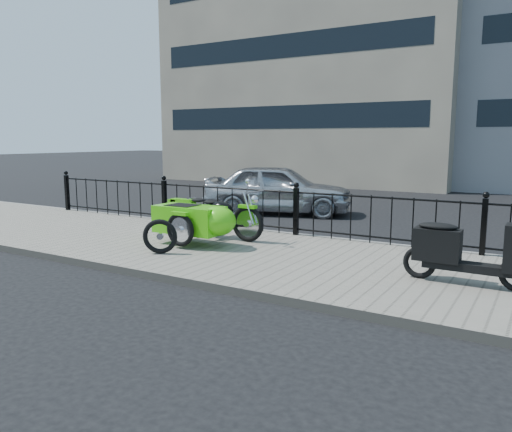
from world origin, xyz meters
The scene contains 9 objects.
ground centered at (0.00, 0.00, 0.00)m, with size 120.00×120.00×0.00m, color black.
sidewalk centered at (0.00, -0.50, 0.06)m, with size 30.00×3.80×0.12m, color gray.
curb centered at (0.00, 1.44, 0.06)m, with size 30.00×0.10×0.12m, color gray.
iron_fence centered at (0.00, 1.30, 0.59)m, with size 14.11×0.11×1.08m.
building_tan centered at (-6.00, 15.99, 6.00)m, with size 14.00×8.01×12.00m.
motorcycle_sidecar centered at (-1.10, -0.41, 0.59)m, with size 2.28×1.48×0.98m.
scooter centered at (3.41, -0.68, 0.56)m, with size 1.69×0.49×1.14m.
spare_tire centered at (-1.22, -1.41, 0.42)m, with size 0.60×0.60×0.09m, color black.
sedan_car centered at (-2.09, 4.39, 0.69)m, with size 1.63×4.05×1.38m, color #AFB1B7.
Camera 1 is at (4.45, -7.70, 2.06)m, focal length 35.00 mm.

